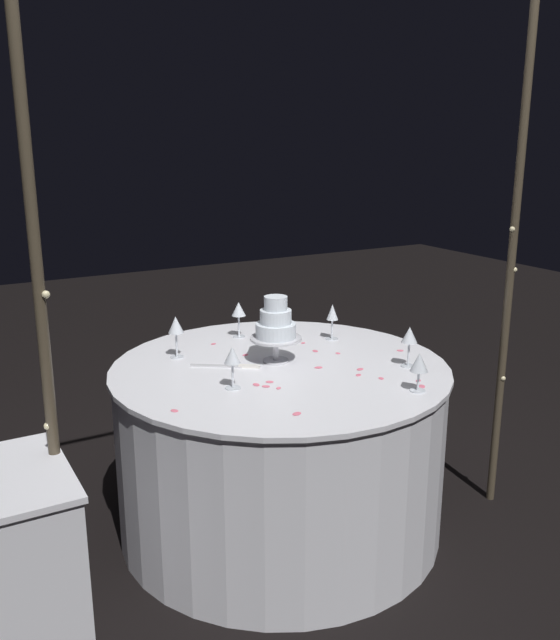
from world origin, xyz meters
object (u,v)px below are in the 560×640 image
at_px(wine_glass_1, 239,311).
at_px(wine_glass_5, 419,364).
at_px(wine_glass_3, 409,337).
at_px(tiered_cake, 276,325).
at_px(wine_glass_6, 332,314).
at_px(wine_glass_4, 275,313).
at_px(cake_knife, 229,366).
at_px(decorative_arch, 322,191).
at_px(main_table, 280,447).
at_px(wine_glass_2, 176,326).
at_px(wine_glass_0, 232,357).

distance_m(wine_glass_1, wine_glass_5, 1.01).
xyz_separation_m(wine_glass_1, wine_glass_3, (-0.43, 0.73, -0.00)).
bearing_deg(tiered_cake, wine_glass_6, -158.32).
relative_size(wine_glass_3, wine_glass_4, 1.16).
relative_size(wine_glass_5, cake_knife, 0.59).
bearing_deg(wine_glass_5, decorative_arch, -33.96).
bearing_deg(wine_glass_5, main_table, -59.09).
xyz_separation_m(wine_glass_6, cake_knife, (0.60, 0.12, -0.12)).
height_order(wine_glass_2, wine_glass_6, wine_glass_2).
bearing_deg(decorative_arch, wine_glass_1, -92.70).
bearing_deg(cake_knife, wine_glass_4, -141.24).
xyz_separation_m(tiered_cake, wine_glass_0, (0.30, 0.20, -0.04)).
xyz_separation_m(main_table, wine_glass_1, (-0.04, -0.46, 0.50)).
distance_m(wine_glass_2, wine_glass_6, 0.75).
relative_size(wine_glass_3, wine_glass_6, 1.01).
bearing_deg(wine_glass_3, wine_glass_1, -59.87).
bearing_deg(wine_glass_3, wine_glass_0, -9.73).
relative_size(wine_glass_2, wine_glass_3, 1.08).
bearing_deg(wine_glass_0, tiered_cake, -146.26).
bearing_deg(wine_glass_3, wine_glass_4, -69.08).
xyz_separation_m(decorative_arch, cake_knife, (0.19, -0.39, -0.74)).
xyz_separation_m(wine_glass_2, wine_glass_6, (-0.74, 0.10, -0.02)).
bearing_deg(wine_glass_2, wine_glass_5, 127.85).
bearing_deg(main_table, tiered_cake, -100.71).
relative_size(wine_glass_3, wine_glass_5, 1.14).
bearing_deg(wine_glass_5, cake_knife, -50.14).
bearing_deg(decorative_arch, cake_knife, -63.87).
height_order(tiered_cake, cake_knife, tiered_cake).
bearing_deg(wine_glass_3, cake_knife, -28.75).
bearing_deg(wine_glass_2, cake_knife, 122.02).
distance_m(wine_glass_1, wine_glass_2, 0.40).
relative_size(main_table, wine_glass_2, 7.71).
bearing_deg(wine_glass_5, wine_glass_2, -52.15).
xyz_separation_m(wine_glass_0, wine_glass_4, (-0.49, -0.55, -0.02)).
xyz_separation_m(tiered_cake, wine_glass_2, (0.35, -0.26, -0.02)).
bearing_deg(wine_glass_4, cake_knife, 38.76).
height_order(wine_glass_0, wine_glass_3, wine_glass_3).
distance_m(main_table, wine_glass_2, 0.69).
distance_m(wine_glass_4, cake_knife, 0.52).
bearing_deg(wine_glass_4, wine_glass_5, 96.54).
height_order(decorative_arch, wine_glass_2, decorative_arch).
xyz_separation_m(main_table, wine_glass_3, (-0.46, 0.27, 0.50)).
xyz_separation_m(decorative_arch, wine_glass_4, (-0.20, -0.71, -0.63)).
distance_m(main_table, wine_glass_1, 0.68).
xyz_separation_m(wine_glass_1, wine_glass_4, (-0.17, 0.06, -0.02)).
height_order(decorative_arch, wine_glass_6, decorative_arch).
bearing_deg(wine_glass_2, wine_glass_0, 96.03).
distance_m(tiered_cake, wine_glass_6, 0.42).
height_order(main_table, tiered_cake, tiered_cake).
distance_m(wine_glass_0, cake_knife, 0.28).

